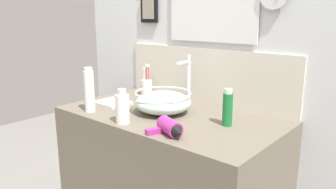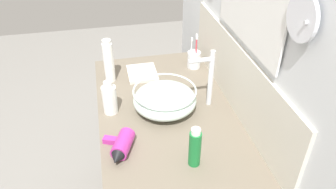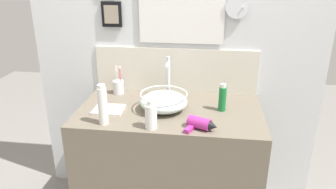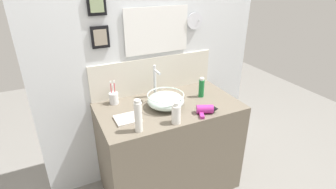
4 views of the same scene
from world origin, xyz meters
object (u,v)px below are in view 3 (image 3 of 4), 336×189
object	(u,v)px
hair_drier	(201,124)
soap_dispenser	(222,98)
spray_bottle	(151,116)
hand_towel	(109,110)
toothbrush_cup	(118,87)
faucet	(168,75)
shampoo_bottle	(103,105)
glass_bowl_sink	(164,101)

from	to	relation	value
hair_drier	soap_dispenser	world-z (taller)	soap_dispenser
soap_dispenser	spray_bottle	world-z (taller)	soap_dispenser
hand_towel	toothbrush_cup	bearing A→B (deg)	93.76
hair_drier	spray_bottle	distance (m)	0.28
faucet	shampoo_bottle	distance (m)	0.53
glass_bowl_sink	shampoo_bottle	distance (m)	0.39
faucet	hair_drier	xyz separation A→B (m)	(0.24, -0.43, -0.13)
hair_drier	shampoo_bottle	xyz separation A→B (m)	(-0.54, -0.01, 0.08)
spray_bottle	hair_drier	bearing A→B (deg)	4.81
toothbrush_cup	hand_towel	size ratio (longest dim) A/B	1.08
toothbrush_cup	soap_dispenser	size ratio (longest dim) A/B	1.13
hair_drier	shampoo_bottle	distance (m)	0.55
toothbrush_cup	hand_towel	xyz separation A→B (m)	(0.02, -0.30, -0.04)
glass_bowl_sink	shampoo_bottle	size ratio (longest dim) A/B	1.24
faucet	soap_dispenser	xyz separation A→B (m)	(0.35, -0.16, -0.08)
faucet	hair_drier	size ratio (longest dim) A/B	1.51
shampoo_bottle	spray_bottle	world-z (taller)	shampoo_bottle
hair_drier	glass_bowl_sink	bearing A→B (deg)	136.63
shampoo_bottle	soap_dispenser	bearing A→B (deg)	22.25
glass_bowl_sink	spray_bottle	size ratio (longest dim) A/B	1.77
spray_bottle	soap_dispenser	bearing A→B (deg)	36.50
hair_drier	hand_towel	world-z (taller)	hair_drier
spray_bottle	toothbrush_cup	bearing A→B (deg)	123.26
hair_drier	toothbrush_cup	xyz separation A→B (m)	(-0.59, 0.46, 0.02)
glass_bowl_sink	faucet	world-z (taller)	faucet
faucet	toothbrush_cup	bearing A→B (deg)	174.13
shampoo_bottle	spray_bottle	xyz separation A→B (m)	(0.27, -0.02, -0.04)
faucet	soap_dispenser	size ratio (longest dim) A/B	1.64
faucet	spray_bottle	world-z (taller)	faucet
shampoo_bottle	hand_towel	world-z (taller)	shampoo_bottle
soap_dispenser	hand_towel	xyz separation A→B (m)	(-0.69, -0.10, -0.07)
faucet	toothbrush_cup	xyz separation A→B (m)	(-0.35, 0.04, -0.11)
faucet	toothbrush_cup	size ratio (longest dim) A/B	1.45
spray_bottle	hand_towel	xyz separation A→B (m)	(-0.30, 0.19, -0.07)
toothbrush_cup	hand_towel	bearing A→B (deg)	-86.24
hair_drier	spray_bottle	size ratio (longest dim) A/B	1.14
glass_bowl_sink	hair_drier	distance (m)	0.33
glass_bowl_sink	toothbrush_cup	world-z (taller)	toothbrush_cup
glass_bowl_sink	shampoo_bottle	world-z (taller)	shampoo_bottle
glass_bowl_sink	soap_dispenser	bearing A→B (deg)	6.62
hair_drier	soap_dispenser	bearing A→B (deg)	66.06
shampoo_bottle	hair_drier	bearing A→B (deg)	0.63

